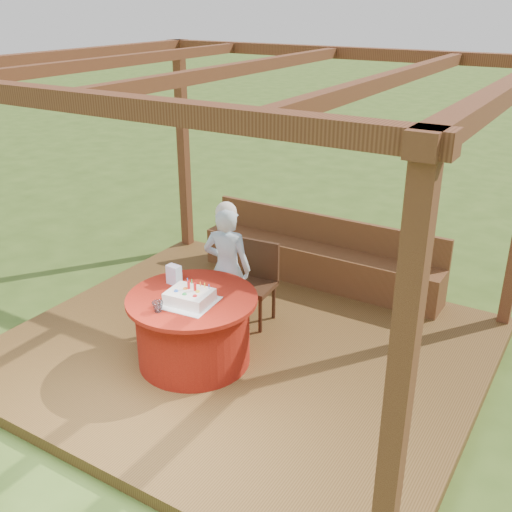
# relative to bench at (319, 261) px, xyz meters

# --- Properties ---
(ground) EXTENTS (60.00, 60.00, 0.00)m
(ground) POSITION_rel_bench_xyz_m (0.00, -1.72, -0.38)
(ground) COLOR #37541C
(ground) RESTS_ON ground
(deck) EXTENTS (4.50, 4.00, 0.12)m
(deck) POSITION_rel_bench_xyz_m (0.00, -1.72, -0.32)
(deck) COLOR brown
(deck) RESTS_ON ground
(pergola) EXTENTS (4.50, 4.00, 2.72)m
(pergola) POSITION_rel_bench_xyz_m (0.00, -1.72, 2.02)
(pergola) COLOR brown
(pergola) RESTS_ON deck
(bench) EXTENTS (3.00, 0.42, 0.80)m
(bench) POSITION_rel_bench_xyz_m (0.00, 0.00, 0.00)
(bench) COLOR brown
(bench) RESTS_ON deck
(table) EXTENTS (1.21, 1.21, 0.69)m
(table) POSITION_rel_bench_xyz_m (-0.24, -2.19, 0.08)
(table) COLOR maroon
(table) RESTS_ON deck
(chair) EXTENTS (0.45, 0.45, 0.87)m
(chair) POSITION_rel_bench_xyz_m (-0.17, -1.18, 0.21)
(chair) COLOR #3C2213
(chair) RESTS_ON deck
(elderly_woman) EXTENTS (0.56, 0.44, 1.38)m
(elderly_woman) POSITION_rel_bench_xyz_m (-0.33, -1.48, 0.43)
(elderly_woman) COLOR #9DCAE9
(elderly_woman) RESTS_ON deck
(birthday_cake) EXTENTS (0.48, 0.48, 0.19)m
(birthday_cake) POSITION_rel_bench_xyz_m (-0.19, -2.30, 0.48)
(birthday_cake) COLOR white
(birthday_cake) RESTS_ON table
(gift_bag) EXTENTS (0.14, 0.10, 0.19)m
(gift_bag) POSITION_rel_bench_xyz_m (-0.55, -2.06, 0.52)
(gift_bag) COLOR pink
(gift_bag) RESTS_ON table
(drinking_glass) EXTENTS (0.13, 0.13, 0.09)m
(drinking_glass) POSITION_rel_bench_xyz_m (-0.33, -2.57, 0.47)
(drinking_glass) COLOR silver
(drinking_glass) RESTS_ON table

